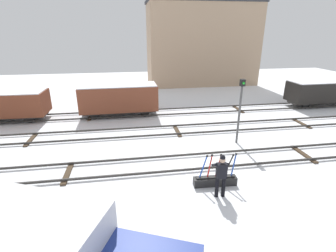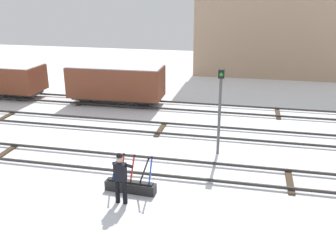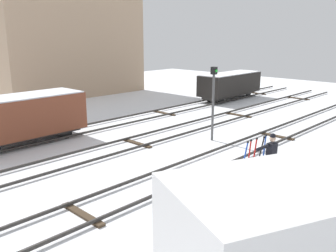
# 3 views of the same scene
# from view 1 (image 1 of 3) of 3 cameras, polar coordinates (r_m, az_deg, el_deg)

# --- Properties ---
(ground_plane) EXTENTS (60.00, 60.00, 0.00)m
(ground_plane) POSITION_cam_1_polar(r_m,az_deg,el_deg) (12.41, 5.91, -8.47)
(ground_plane) COLOR white
(track_main_line) EXTENTS (44.00, 1.94, 0.18)m
(track_main_line) POSITION_cam_1_polar(r_m,az_deg,el_deg) (12.35, 5.93, -8.01)
(track_main_line) COLOR #2D2B28
(track_main_line) RESTS_ON ground_plane
(track_siding_near) EXTENTS (44.00, 1.94, 0.18)m
(track_siding_near) POSITION_cam_1_polar(r_m,az_deg,el_deg) (16.12, 2.09, -0.85)
(track_siding_near) COLOR #2D2B28
(track_siding_near) RESTS_ON ground_plane
(track_siding_far) EXTENTS (44.00, 1.94, 0.18)m
(track_siding_far) POSITION_cam_1_polar(r_m,az_deg,el_deg) (19.73, -0.09, 3.27)
(track_siding_far) COLOR #2D2B28
(track_siding_far) RESTS_ON ground_plane
(switch_lever_frame) EXTENTS (1.82, 0.45, 1.45)m
(switch_lever_frame) POSITION_cam_1_polar(r_m,az_deg,el_deg) (10.84, 10.67, -11.88)
(switch_lever_frame) COLOR black
(switch_lever_frame) RESTS_ON ground_plane
(rail_worker) EXTENTS (0.56, 0.65, 1.79)m
(rail_worker) POSITION_cam_1_polar(r_m,az_deg,el_deg) (9.83, 11.97, -10.43)
(rail_worker) COLOR black
(rail_worker) RESTS_ON ground_plane
(signal_post) EXTENTS (0.24, 0.32, 3.66)m
(signal_post) POSITION_cam_1_polar(r_m,az_deg,el_deg) (14.33, 16.08, 4.62)
(signal_post) COLOR #4C4C4C
(signal_post) RESTS_ON ground_plane
(apartment_building) EXTENTS (12.82, 5.44, 9.25)m
(apartment_building) POSITION_cam_1_polar(r_m,az_deg,el_deg) (31.44, 7.66, 17.99)
(apartment_building) COLOR tan
(apartment_building) RESTS_ON ground_plane
(freight_car_back_track) EXTENTS (5.68, 2.24, 2.37)m
(freight_car_back_track) POSITION_cam_1_polar(r_m,az_deg,el_deg) (19.18, -11.06, 6.25)
(freight_car_back_track) COLOR #2D2B28
(freight_car_back_track) RESTS_ON ground_plane
(freight_car_far_end) EXTENTS (6.26, 2.15, 2.14)m
(freight_car_far_end) POSITION_cam_1_polar(r_m,az_deg,el_deg) (25.29, 31.98, 6.69)
(freight_car_far_end) COLOR #2D2B28
(freight_car_far_end) RESTS_ON ground_plane
(perched_bird_roof_left) EXTENTS (0.23, 0.28, 0.13)m
(perched_bird_roof_left) POSITION_cam_1_polar(r_m,az_deg,el_deg) (33.19, 4.53, 26.32)
(perched_bird_roof_left) COLOR #333338
(perched_bird_roof_left) RESTS_ON apartment_building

